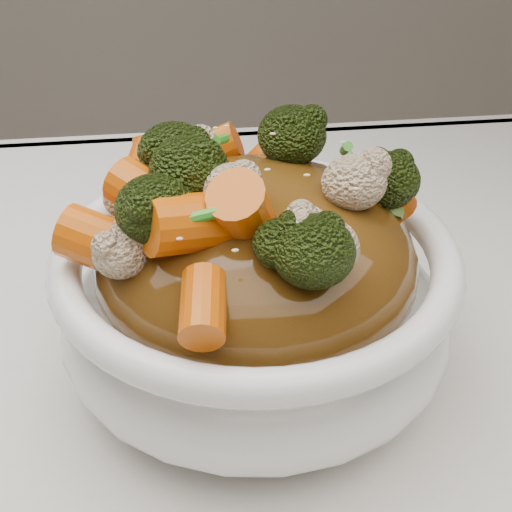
{
  "coord_description": "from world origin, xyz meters",
  "views": [
    {
      "loc": [
        0.01,
        -0.29,
        1.06
      ],
      "look_at": [
        0.05,
        0.05,
        0.83
      ],
      "focal_mm": 50.0,
      "sensor_mm": 36.0,
      "label": 1
    }
  ],
  "objects": [
    {
      "name": "scallions",
      "position": [
        0.05,
        0.05,
        0.9
      ],
      "size": [
        0.18,
        0.18,
        0.02
      ],
      "primitive_type": null,
      "rotation": [
        0.0,
        0.0,
        0.34
      ],
      "color": "#2F8A1F",
      "rests_on": "sauce_base"
    },
    {
      "name": "carrots",
      "position": [
        0.05,
        0.05,
        0.9
      ],
      "size": [
        0.24,
        0.24,
        0.05
      ],
      "primitive_type": null,
      "rotation": [
        0.0,
        0.0,
        0.34
      ],
      "color": "#CF5606",
      "rests_on": "sauce_base"
    },
    {
      "name": "sesame_seeds",
      "position": [
        0.05,
        0.05,
        0.9
      ],
      "size": [
        0.22,
        0.22,
        0.01
      ],
      "primitive_type": null,
      "rotation": [
        0.0,
        0.0,
        0.34
      ],
      "color": "beige",
      "rests_on": "sauce_base"
    },
    {
      "name": "sauce_base",
      "position": [
        0.05,
        0.05,
        0.83
      ],
      "size": [
        0.24,
        0.24,
        0.1
      ],
      "primitive_type": "ellipsoid",
      "rotation": [
        0.0,
        0.0,
        0.34
      ],
      "color": "#4C2D0D",
      "rests_on": "bowl"
    },
    {
      "name": "tablecloth",
      "position": [
        0.0,
        0.0,
        0.73
      ],
      "size": [
        1.2,
        0.8,
        0.04
      ],
      "primitive_type": "cube",
      "color": "silver",
      "rests_on": "dining_table"
    },
    {
      "name": "cauliflower",
      "position": [
        0.05,
        0.05,
        0.89
      ],
      "size": [
        0.24,
        0.24,
        0.04
      ],
      "primitive_type": null,
      "rotation": [
        0.0,
        0.0,
        0.34
      ],
      "color": "beige",
      "rests_on": "sauce_base"
    },
    {
      "name": "broccoli",
      "position": [
        0.05,
        0.05,
        0.9
      ],
      "size": [
        0.24,
        0.24,
        0.05
      ],
      "primitive_type": null,
      "rotation": [
        0.0,
        0.0,
        0.34
      ],
      "color": "black",
      "rests_on": "sauce_base"
    },
    {
      "name": "bowl",
      "position": [
        0.05,
        0.05,
        0.8
      ],
      "size": [
        0.3,
        0.3,
        0.09
      ],
      "primitive_type": null,
      "rotation": [
        0.0,
        0.0,
        0.34
      ],
      "color": "white",
      "rests_on": "tablecloth"
    }
  ]
}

